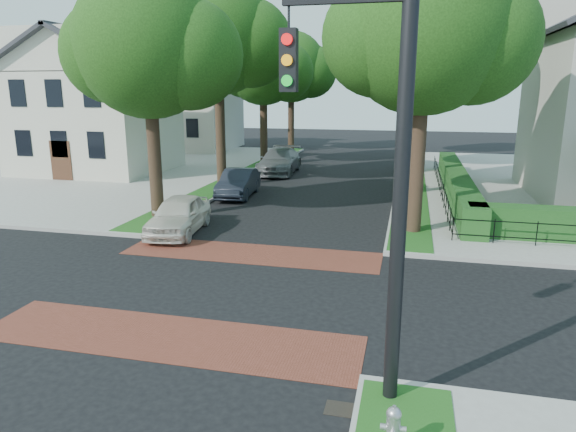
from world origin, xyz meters
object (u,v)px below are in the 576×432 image
(traffic_signal, at_px, (390,144))
(parked_car_rear, at_px, (279,161))
(parked_car_middle, at_px, (238,183))
(fire_hydrant, at_px, (393,430))
(parked_car_front, at_px, (179,215))

(traffic_signal, relative_size, parked_car_rear, 1.38)
(parked_car_middle, relative_size, fire_hydrant, 5.55)
(parked_car_front, xyz_separation_m, parked_car_middle, (0.00, 7.33, -0.02))
(parked_car_middle, bearing_deg, parked_car_front, -94.97)
(parked_car_rear, xyz_separation_m, fire_hydrant, (8.62, -26.60, -0.31))
(traffic_signal, xyz_separation_m, parked_car_rear, (-8.30, 24.92, -3.87))
(parked_car_front, distance_m, parked_car_middle, 7.33)
(parked_car_front, height_order, parked_car_middle, parked_car_front)
(parked_car_middle, height_order, fire_hydrant, parked_car_middle)
(traffic_signal, distance_m, parked_car_middle, 19.29)
(parked_car_rear, height_order, fire_hydrant, parked_car_rear)
(parked_car_middle, xyz_separation_m, parked_car_rear, (0.18, 8.06, 0.11))
(parked_car_middle, distance_m, fire_hydrant, 20.52)
(traffic_signal, distance_m, parked_car_rear, 26.55)
(parked_car_middle, bearing_deg, parked_car_rear, 83.72)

